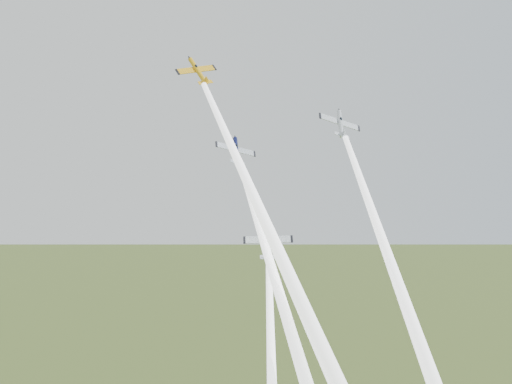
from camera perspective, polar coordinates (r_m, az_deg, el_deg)
name	(u,v)px	position (r m, az deg, el deg)	size (l,w,h in m)	color
plane_yellow	(198,71)	(113.64, -5.19, 10.66)	(7.85, 7.79, 1.23)	#EFAC14
smoke_trail_yellow	(266,223)	(95.12, 0.88, -2.78)	(2.44, 2.44, 58.51)	white
plane_navy	(236,151)	(107.22, -1.76, 3.69)	(7.34, 7.29, 1.15)	#0D113C
smoke_trail_navy	(294,341)	(90.05, 3.36, -13.06)	(2.44, 2.44, 62.58)	white
plane_silver_right	(340,124)	(112.19, 7.51, 6.04)	(7.96, 7.90, 1.25)	silver
smoke_trail_silver_right	(402,294)	(94.60, 12.85, -8.85)	(2.44, 2.44, 60.33)	white
plane_silver_low	(268,242)	(101.84, 1.09, -4.45)	(7.92, 7.86, 1.24)	silver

